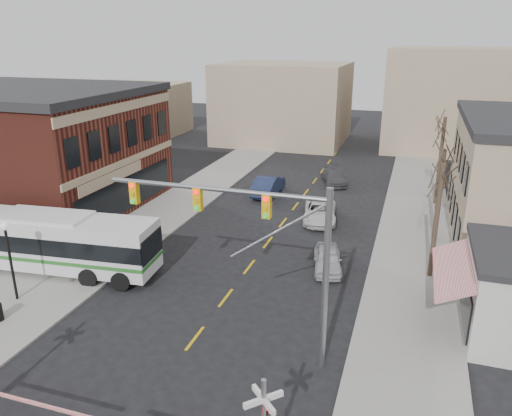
{
  "coord_description": "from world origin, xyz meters",
  "views": [
    {
      "loc": [
        8.88,
        -16.2,
        13.48
      ],
      "look_at": [
        0.1,
        11.04,
        3.5
      ],
      "focal_mm": 35.0,
      "sensor_mm": 36.0,
      "label": 1
    }
  ],
  "objects": [
    {
      "name": "car_d",
      "position": [
        1.9,
        29.64,
        0.68
      ],
      "size": [
        3.33,
        5.02,
        1.35
      ],
      "primitive_type": "imported",
      "rotation": [
        0.0,
        0.0,
        0.34
      ],
      "color": "#403F44",
      "rests_on": "ground"
    },
    {
      "name": "sidewalk_west",
      "position": [
        -9.5,
        20.0,
        0.06
      ],
      "size": [
        5.0,
        60.0,
        0.12
      ],
      "primitive_type": "cube",
      "color": "gray",
      "rests_on": "ground"
    },
    {
      "name": "transit_bus",
      "position": [
        -11.23,
        5.94,
        1.92
      ],
      "size": [
        13.48,
        4.12,
        3.42
      ],
      "color": "silver",
      "rests_on": "ground"
    },
    {
      "name": "car_a",
      "position": [
        4.6,
        11.15,
        0.69
      ],
      "size": [
        2.43,
        4.28,
        1.37
      ],
      "primitive_type": "imported",
      "rotation": [
        0.0,
        0.0,
        0.21
      ],
      "color": "#AAABAF",
      "rests_on": "ground"
    },
    {
      "name": "tree_east_a",
      "position": [
        10.5,
        12.0,
        3.5
      ],
      "size": [
        0.28,
        0.28,
        6.75
      ],
      "color": "#382B21",
      "rests_on": "sidewalk_east"
    },
    {
      "name": "traffic_signal_mast",
      "position": [
        3.34,
        1.83,
        5.72
      ],
      "size": [
        9.64,
        0.3,
        8.0
      ],
      "color": "gray",
      "rests_on": "ground"
    },
    {
      "name": "car_c",
      "position": [
        2.56,
        19.24,
        0.71
      ],
      "size": [
        3.19,
        5.46,
        1.43
      ],
      "primitive_type": "imported",
      "rotation": [
        0.0,
        0.0,
        0.17
      ],
      "color": "silver",
      "rests_on": "ground"
    },
    {
      "name": "pedestrian_far",
      "position": [
        -10.26,
        8.4,
        0.91
      ],
      "size": [
        0.89,
        0.96,
        1.58
      ],
      "primitive_type": "imported",
      "rotation": [
        0.0,
        0.0,
        1.07
      ],
      "color": "#3B3964",
      "rests_on": "sidewalk_west"
    },
    {
      "name": "sidewalk_east",
      "position": [
        9.5,
        20.0,
        0.06
      ],
      "size": [
        5.0,
        60.0,
        0.12
      ],
      "primitive_type": "cube",
      "color": "gray",
      "rests_on": "ground"
    },
    {
      "name": "car_b",
      "position": [
        -3.07,
        24.44,
        0.86
      ],
      "size": [
        1.86,
        5.24,
        1.72
      ],
      "primitive_type": "imported",
      "rotation": [
        0.0,
        0.0,
        3.15
      ],
      "color": "#1C2647",
      "rests_on": "ground"
    },
    {
      "name": "pedestrian_near",
      "position": [
        -9.0,
        4.98,
        0.93
      ],
      "size": [
        0.45,
        0.63,
        1.61
      ],
      "primitive_type": "imported",
      "rotation": [
        0.0,
        0.0,
        1.68
      ],
      "color": "#5E514B",
      "rests_on": "sidewalk_west"
    },
    {
      "name": "tree_east_c",
      "position": [
        11.0,
        26.0,
        3.72
      ],
      "size": [
        0.28,
        0.28,
        7.2
      ],
      "color": "#382B21",
      "rests_on": "sidewalk_east"
    },
    {
      "name": "ground",
      "position": [
        0.0,
        0.0,
        0.0
      ],
      "size": [
        160.0,
        160.0,
        0.0
      ],
      "primitive_type": "plane",
      "color": "black",
      "rests_on": "ground"
    },
    {
      "name": "tree_east_b",
      "position": [
        10.8,
        18.0,
        3.27
      ],
      "size": [
        0.28,
        0.28,
        6.3
      ],
      "color": "#382B21",
      "rests_on": "sidewalk_east"
    },
    {
      "name": "street_lamp",
      "position": [
        -10.52,
        2.32,
        3.25
      ],
      "size": [
        0.44,
        0.44,
        4.39
      ],
      "color": "black",
      "rests_on": "sidewalk_west"
    }
  ]
}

